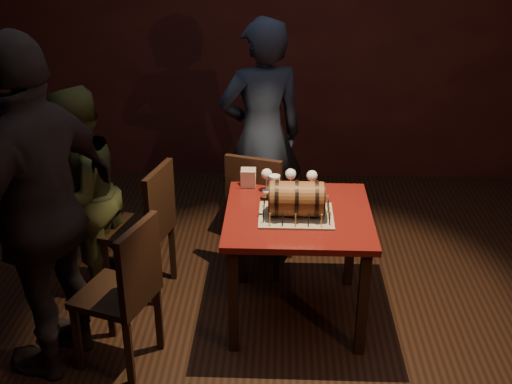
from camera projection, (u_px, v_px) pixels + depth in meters
room_shell at (271, 122)px, 3.50m from camera, size 5.04×5.04×2.80m
pub_table at (298, 228)px, 3.99m from camera, size 0.90×0.90×0.75m
cake_board at (296, 216)px, 3.89m from camera, size 0.45×0.35×0.01m
barrel_cake at (296, 199)px, 3.85m from camera, size 0.39×0.23×0.23m
birthday_candles at (296, 209)px, 3.87m from camera, size 0.40×0.30×0.09m
wine_glass_left at (267, 175)px, 4.17m from camera, size 0.07×0.07×0.16m
wine_glass_mid at (291, 175)px, 4.17m from camera, size 0.07×0.07×0.16m
wine_glass_right at (312, 177)px, 4.15m from camera, size 0.07×0.07×0.16m
pint_of_ale at (274, 187)px, 4.11m from camera, size 0.07×0.07×0.15m
menu_card at (248, 179)px, 4.25m from camera, size 0.10×0.05×0.13m
chair_back at (258, 206)px, 4.53m from camera, size 0.50×0.50×0.93m
chair_left_rear at (148, 223)px, 4.30m from camera, size 0.48×0.48×0.93m
chair_left_front at (126, 287)px, 3.61m from camera, size 0.51×0.51×0.93m
person_back at (262, 137)px, 4.76m from camera, size 0.75×0.61×1.77m
person_left_rear at (79, 195)px, 4.23m from camera, size 0.76×0.85×1.45m
person_left_front at (42, 212)px, 3.45m from camera, size 0.86×1.24×1.96m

